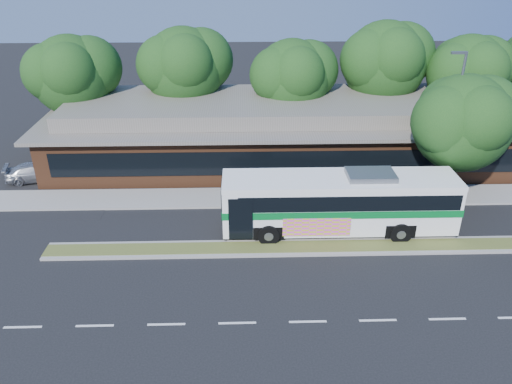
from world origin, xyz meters
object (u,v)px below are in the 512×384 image
sedan (39,172)px  sidewalk_tree (469,120)px  lamp_post (453,124)px  transit_bus (340,199)px

sedan → sidewalk_tree: (26.90, -3.43, 4.52)m
sidewalk_tree → lamp_post: bearing=-177.5°
sedan → sidewalk_tree: sidewalk_tree is taller
transit_bus → sedan: bearing=159.7°
transit_bus → sedan: transit_bus is taller
lamp_post → sedan: 26.54m
transit_bus → sedan: size_ratio=3.01×
transit_bus → sidewalk_tree: (7.93, 3.64, 3.16)m
lamp_post → transit_bus: bearing=-152.8°
lamp_post → transit_bus: (-7.00, -3.60, -2.93)m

